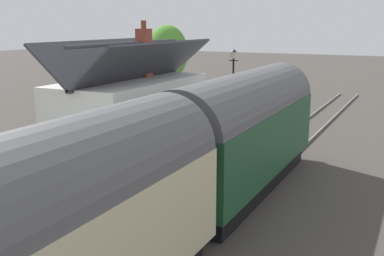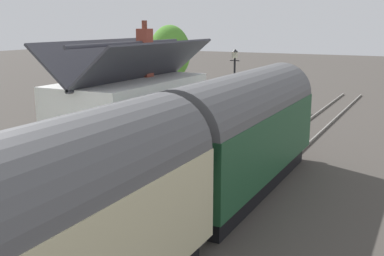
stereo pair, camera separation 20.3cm
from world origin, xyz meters
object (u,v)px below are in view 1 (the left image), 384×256
lamp_post_platform (233,72)px  bench_near_building (79,171)px  station_building (131,107)px  tree_distant (167,53)px  bench_platform_end (230,108)px  bench_by_lamp (247,100)px  train (55,235)px  station_sign_board (57,177)px

lamp_post_platform → bench_near_building: bearing=175.2°
station_building → lamp_post_platform: bearing=-29.1°
tree_distant → bench_platform_end: bearing=-129.6°
station_building → lamp_post_platform: size_ratio=2.12×
bench_platform_end → lamp_post_platform: lamp_post_platform is taller
bench_platform_end → bench_by_lamp: 3.03m
train → lamp_post_platform: bearing=10.2°
station_building → lamp_post_platform: (5.08, -2.83, 1.18)m
station_building → station_sign_board: (-8.32, -3.19, -0.31)m
station_sign_board → bench_near_building: bearing=28.2°
bench_near_building → bench_by_lamp: (15.88, 0.02, 0.00)m
bench_by_lamp → bench_platform_end: bearing=-179.4°
bench_near_building → bench_platform_end: bearing=-0.1°
station_sign_board → tree_distant: tree_distant is taller
train → lamp_post_platform: (16.28, 2.94, 1.38)m
bench_near_building → lamp_post_platform: (10.98, -0.93, 2.20)m
station_building → bench_near_building: 6.28m
bench_by_lamp → tree_distant: 8.33m
station_sign_board → bench_platform_end: bearing=4.8°
bench_by_lamp → tree_distant: size_ratio=0.24×
train → lamp_post_platform: 16.61m
lamp_post_platform → bench_by_lamp: bearing=11.0°
lamp_post_platform → train: bearing=-169.8°
bench_platform_end → bench_by_lamp: bearing=0.6°
station_building → bench_near_building: size_ratio=5.76×
bench_by_lamp → station_sign_board: size_ratio=0.90×
bench_near_building → lamp_post_platform: size_ratio=0.37×
station_building → tree_distant: 14.20m
bench_by_lamp → lamp_post_platform: bearing=-169.0°
station_building → bench_platform_end: station_building is taller
lamp_post_platform → station_building: bearing=150.9°
bench_platform_end → bench_by_lamp: (3.03, 0.03, 0.00)m
train → tree_distant: bearing=24.8°
bench_platform_end → station_sign_board: size_ratio=0.90×
lamp_post_platform → tree_distant: bearing=46.1°
train → bench_near_building: train is taller
bench_near_building → station_building: bearing=17.8°
tree_distant → lamp_post_platform: bearing=-133.9°
tree_distant → station_building: bearing=-157.3°
station_building → bench_near_building: station_building is taller
station_building → bench_platform_end: 7.28m
bench_platform_end → lamp_post_platform: size_ratio=0.37×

